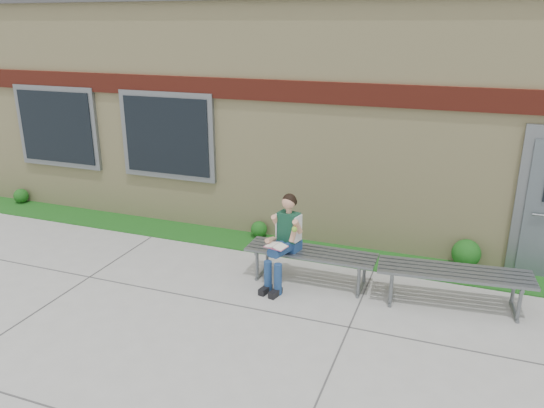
% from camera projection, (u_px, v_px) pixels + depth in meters
% --- Properties ---
extents(ground, '(80.00, 80.00, 0.00)m').
position_uv_depth(ground, '(261.00, 333.00, 6.60)').
color(ground, '#9E9E99').
rests_on(ground, ground).
extents(grass_strip, '(16.00, 0.80, 0.02)m').
position_uv_depth(grass_strip, '(318.00, 252.00, 8.90)').
color(grass_strip, '#154E15').
rests_on(grass_strip, ground).
extents(school_building, '(16.20, 6.22, 4.20)m').
position_uv_depth(school_building, '(364.00, 100.00, 11.22)').
color(school_building, beige).
rests_on(school_building, ground).
extents(bench_left, '(1.91, 0.53, 0.50)m').
position_uv_depth(bench_left, '(311.00, 258.00, 7.77)').
color(bench_left, slate).
rests_on(bench_left, ground).
extents(bench_right, '(2.06, 0.76, 0.52)m').
position_uv_depth(bench_right, '(454.00, 279.00, 7.11)').
color(bench_right, slate).
rests_on(bench_right, ground).
extents(girl, '(0.48, 0.82, 1.36)m').
position_uv_depth(girl, '(284.00, 238.00, 7.60)').
color(girl, navy).
rests_on(girl, ground).
extents(shrub_west, '(0.30, 0.30, 0.30)m').
position_uv_depth(shrub_west, '(21.00, 196.00, 11.25)').
color(shrub_west, '#154E15').
rests_on(shrub_west, grass_strip).
extents(shrub_mid, '(0.29, 0.29, 0.29)m').
position_uv_depth(shrub_mid, '(259.00, 229.00, 9.45)').
color(shrub_mid, '#154E15').
rests_on(shrub_mid, grass_strip).
extents(shrub_east, '(0.44, 0.44, 0.44)m').
position_uv_depth(shrub_east, '(466.00, 253.00, 8.27)').
color(shrub_east, '#154E15').
rests_on(shrub_east, grass_strip).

